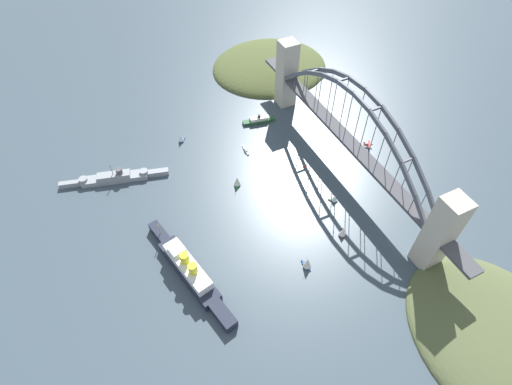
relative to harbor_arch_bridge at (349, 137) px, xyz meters
The scene contains 15 objects.
ground_plane 32.79m from the harbor_arch_bridge, ahead, with size 1400.00×1400.00×0.00m, color #3D4C56.
harbor_arch_bridge is the anchor object (origin of this frame).
headland_west_shore 165.72m from the harbor_arch_bridge, behind, with size 121.48×97.70×18.95m.
headland_east_shore 162.57m from the harbor_arch_bridge, ahead, with size 112.75×122.51×24.80m.
ocean_liner 153.47m from the harbor_arch_bridge, 104.99° to the left, with size 95.72×28.39×20.66m.
naval_cruiser 185.22m from the harbor_arch_bridge, 68.51° to the left, with size 26.76×83.04×17.24m.
harbor_ferry_steamer 94.59m from the harbor_arch_bridge, 23.57° to the left, with size 10.95×30.26×8.16m.
seaplane_taxiing_near_bridge 47.34m from the harbor_arch_bridge, 71.79° to the right, with size 8.72×8.37×4.82m.
small_boat_0 74.19m from the harbor_arch_bridge, 145.94° to the left, with size 7.82×7.60×8.19m.
small_boat_1 104.12m from the harbor_arch_bridge, 132.62° to the left, with size 9.74×5.87×11.34m.
small_boat_2 47.95m from the harbor_arch_bridge, 136.78° to the left, with size 6.37×6.38×7.24m.
small_boat_3 91.98m from the harbor_arch_bridge, 77.07° to the left, with size 8.94×7.14×10.07m.
small_boat_4 142.38m from the harbor_arch_bridge, 50.89° to the left, with size 6.32×7.32×9.57m.
small_boat_5 87.94m from the harbor_arch_bridge, 49.96° to the left, with size 13.06×2.83×2.45m.
channel_marker_buoy 44.55m from the harbor_arch_bridge, 63.38° to the left, with size 2.20×2.20×2.75m.
Camera 1 is at (-176.19, 164.30, 233.60)m, focal length 27.95 mm.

